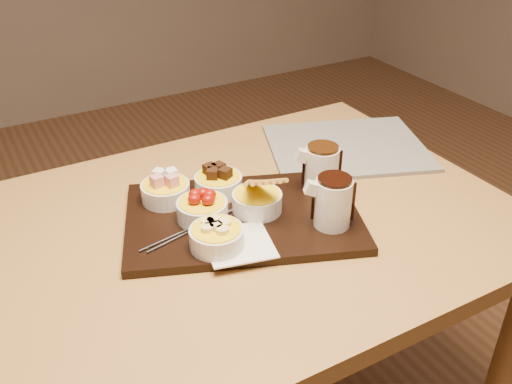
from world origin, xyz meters
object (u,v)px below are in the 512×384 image
bowl_strawberries (202,210)px  serving_board (243,218)px  newspaper (347,147)px  pitcher_milk_chocolate (322,170)px  dining_table (220,266)px  pitcher_dark_chocolate (333,203)px

bowl_strawberries → serving_board: bearing=-17.4°
bowl_strawberries → newspaper: 0.47m
serving_board → pitcher_milk_chocolate: pitcher_milk_chocolate is taller
newspaper → serving_board: bearing=-136.6°
dining_table → newspaper: bearing=19.0°
pitcher_dark_chocolate → pitcher_milk_chocolate: bearing=85.6°
serving_board → pitcher_dark_chocolate: 0.18m
dining_table → serving_board: 0.12m
bowl_strawberries → pitcher_milk_chocolate: 0.27m
dining_table → serving_board: bearing=-9.6°
pitcher_milk_chocolate → pitcher_dark_chocolate: bearing=-94.4°
pitcher_milk_chocolate → dining_table: bearing=-160.4°
bowl_strawberries → newspaper: (0.45, 0.13, -0.03)m
serving_board → pitcher_dark_chocolate: pitcher_dark_chocolate is taller
bowl_strawberries → newspaper: bearing=16.2°
dining_table → bowl_strawberries: 0.14m
dining_table → newspaper: (0.43, 0.15, 0.10)m
bowl_strawberries → pitcher_milk_chocolate: bearing=-4.6°
serving_board → newspaper: serving_board is taller
pitcher_dark_chocolate → pitcher_milk_chocolate: size_ratio=1.00×
serving_board → newspaper: bearing=43.5°
dining_table → pitcher_milk_chocolate: 0.29m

